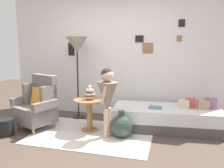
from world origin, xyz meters
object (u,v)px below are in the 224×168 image
object	(u,v)px
armchair	(39,104)
side_table	(89,109)
vase_striped	(90,94)
demijohn_near	(121,126)
book_on_daybed	(155,107)
daybed	(166,118)
person_child	(107,93)
magazine_basket	(5,127)
floor_lamp	(77,48)

from	to	relation	value
armchair	side_table	bearing A→B (deg)	5.20
vase_striped	demijohn_near	distance (m)	0.77
side_table	book_on_daybed	bearing A→B (deg)	17.27
daybed	vase_striped	bearing A→B (deg)	-159.44
person_child	book_on_daybed	size ratio (longest dim) A/B	5.24
armchair	side_table	xyz separation A→B (m)	(0.96, 0.09, -0.03)
vase_striped	magazine_basket	distance (m)	1.53
vase_striped	floor_lamp	bearing A→B (deg)	127.83
vase_striped	demijohn_near	xyz separation A→B (m)	(0.59, -0.12, -0.48)
person_child	vase_striped	bearing A→B (deg)	154.19
daybed	side_table	xyz separation A→B (m)	(-1.31, -0.46, 0.21)
floor_lamp	magazine_basket	bearing A→B (deg)	-123.70
demijohn_near	magazine_basket	distance (m)	1.96
demijohn_near	magazine_basket	xyz separation A→B (m)	(-1.91, -0.43, -0.05)
vase_striped	person_child	distance (m)	0.41
person_child	demijohn_near	size ratio (longest dim) A/B	2.49
book_on_daybed	demijohn_near	xyz separation A→B (m)	(-0.51, -0.49, -0.22)
person_child	demijohn_near	xyz separation A→B (m)	(0.22, 0.06, -0.55)
armchair	person_child	bearing A→B (deg)	-4.65
person_child	book_on_daybed	xyz separation A→B (m)	(0.73, 0.54, -0.32)
armchair	magazine_basket	size ratio (longest dim) A/B	3.46
daybed	side_table	distance (m)	1.40
daybed	side_table	size ratio (longest dim) A/B	3.41
daybed	person_child	bearing A→B (deg)	-144.34
daybed	side_table	bearing A→B (deg)	-160.53
armchair	side_table	distance (m)	0.96
daybed	vase_striped	world-z (taller)	vase_striped
side_table	demijohn_near	size ratio (longest dim) A/B	1.24
demijohn_near	magazine_basket	world-z (taller)	demijohn_near
side_table	floor_lamp	xyz separation A→B (m)	(-0.49, 0.64, 1.06)
vase_striped	magazine_basket	size ratio (longest dim) A/B	0.86
floor_lamp	person_child	size ratio (longest dim) A/B	1.45
side_table	vase_striped	distance (m)	0.27
daybed	side_table	world-z (taller)	side_table
daybed	book_on_daybed	world-z (taller)	book_on_daybed
vase_striped	floor_lamp	xyz separation A→B (m)	(-0.52, 0.66, 0.79)
side_table	magazine_basket	size ratio (longest dim) A/B	2.06
demijohn_near	side_table	bearing A→B (deg)	167.08
armchair	demijohn_near	xyz separation A→B (m)	(1.57, -0.05, -0.25)
book_on_daybed	magazine_basket	bearing A→B (deg)	-159.18
side_table	floor_lamp	bearing A→B (deg)	127.43
book_on_daybed	magazine_basket	world-z (taller)	book_on_daybed
floor_lamp	daybed	bearing A→B (deg)	-5.73
magazine_basket	vase_striped	bearing A→B (deg)	22.65
armchair	vase_striped	world-z (taller)	armchair
floor_lamp	demijohn_near	size ratio (longest dim) A/B	3.63
book_on_daybed	vase_striped	bearing A→B (deg)	-161.47
person_child	magazine_basket	xyz separation A→B (m)	(-1.69, -0.38, -0.60)
vase_striped	person_child	xyz separation A→B (m)	(0.37, -0.18, 0.07)
armchair	vase_striped	size ratio (longest dim) A/B	4.03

